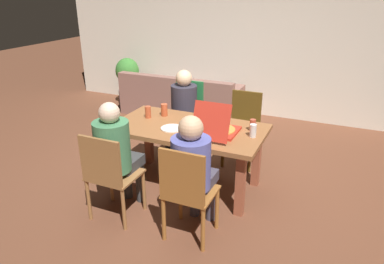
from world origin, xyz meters
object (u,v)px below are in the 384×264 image
object	(u,v)px
drinking_glass_0	(164,110)
pizza_box_0	(218,129)
potted_plant	(128,79)
couch	(181,101)
person_1	(182,106)
chair_2	(109,173)
drinking_glass_1	(253,125)
drinking_glass_3	(253,131)
dining_table	(188,135)
person_2	(116,150)
plate_0	(172,128)
chair_0	(187,190)
chair_1	(187,114)
plate_1	(194,121)
person_0	(193,165)
chair_3	(243,125)
drinking_glass_2	(148,112)

from	to	relation	value
drinking_glass_0	pizza_box_0	bearing A→B (deg)	-19.07
potted_plant	couch	bearing A→B (deg)	-7.62
person_1	chair_2	xyz separation A→B (m)	(0.00, -1.65, -0.16)
drinking_glass_1	drinking_glass_3	size ratio (longest dim) A/B	0.95
dining_table	person_2	world-z (taller)	person_2
plate_0	chair_2	bearing A→B (deg)	-109.69
drinking_glass_1	couch	size ratio (longest dim) A/B	0.06
chair_0	chair_1	size ratio (longest dim) A/B	0.95
person_2	plate_1	world-z (taller)	person_2
person_0	potted_plant	bearing A→B (deg)	131.42
person_1	drinking_glass_0	world-z (taller)	person_1
chair_2	drinking_glass_3	world-z (taller)	chair_2
chair_0	person_1	xyz separation A→B (m)	(-0.81, 1.63, 0.17)
drinking_glass_3	person_0	bearing A→B (deg)	-113.55
person_1	drinking_glass_1	xyz separation A→B (m)	(1.10, -0.57, 0.11)
chair_1	potted_plant	distance (m)	2.38
chair_3	drinking_glass_0	distance (m)	1.07
drinking_glass_1	couch	xyz separation A→B (m)	(-1.80, 1.99, -0.53)
person_0	person_2	distance (m)	0.81
person_0	plate_0	world-z (taller)	person_0
chair_0	drinking_glass_2	size ratio (longest dim) A/B	6.68
dining_table	chair_1	world-z (taller)	chair_1
person_2	pizza_box_0	size ratio (longest dim) A/B	2.32
chair_1	chair_0	bearing A→B (deg)	-65.57
chair_1	drinking_glass_0	size ratio (longest dim) A/B	6.73
drinking_glass_0	chair_2	bearing A→B (deg)	-90.60
plate_0	dining_table	bearing A→B (deg)	42.70
person_0	potted_plant	world-z (taller)	person_0
chair_0	chair_1	world-z (taller)	chair_1
person_0	potted_plant	distance (m)	4.10
drinking_glass_0	drinking_glass_1	distance (m)	1.09
chair_2	drinking_glass_2	world-z (taller)	chair_2
chair_0	person_2	size ratio (longest dim) A/B	0.78
dining_table	drinking_glass_1	distance (m)	0.72
chair_3	drinking_glass_0	bearing A→B (deg)	-140.66
person_2	potted_plant	bearing A→B (deg)	121.67
chair_3	plate_0	distance (m)	1.14
person_2	chair_1	bearing A→B (deg)	90.00
plate_1	potted_plant	bearing A→B (deg)	137.10
person_2	plate_0	bearing A→B (deg)	66.16
pizza_box_0	drinking_glass_1	world-z (taller)	pizza_box_0
person_1	chair_3	xyz separation A→B (m)	(0.81, 0.13, -0.18)
plate_0	potted_plant	world-z (taller)	potted_plant
chair_0	potted_plant	distance (m)	4.20
drinking_glass_2	potted_plant	distance (m)	2.87
chair_3	chair_0	bearing A→B (deg)	-90.00
plate_0	drinking_glass_0	world-z (taller)	drinking_glass_0
chair_2	pizza_box_0	bearing A→B (deg)	47.58
dining_table	chair_2	xyz separation A→B (m)	(-0.42, -0.91, -0.10)
person_2	couch	bearing A→B (deg)	103.57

